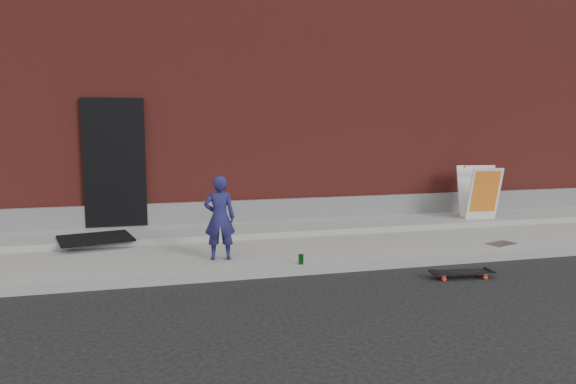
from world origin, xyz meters
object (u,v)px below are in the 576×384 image
object	(u,v)px
pizza_sign	(479,192)
soda_can	(301,259)
skateboard	(462,272)
child	(220,218)

from	to	relation	value
pizza_sign	soda_can	world-z (taller)	pizza_sign
skateboard	child	bearing A→B (deg)	157.70
pizza_sign	soda_can	bearing A→B (deg)	-153.16
child	pizza_sign	xyz separation A→B (m)	(5.23, 1.55, 0.01)
child	pizza_sign	size ratio (longest dim) A/B	1.19
child	skateboard	bearing A→B (deg)	164.74
skateboard	pizza_sign	size ratio (longest dim) A/B	0.85
child	pizza_sign	distance (m)	5.45
pizza_sign	soda_can	distance (m)	4.71
pizza_sign	child	bearing A→B (deg)	-163.51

